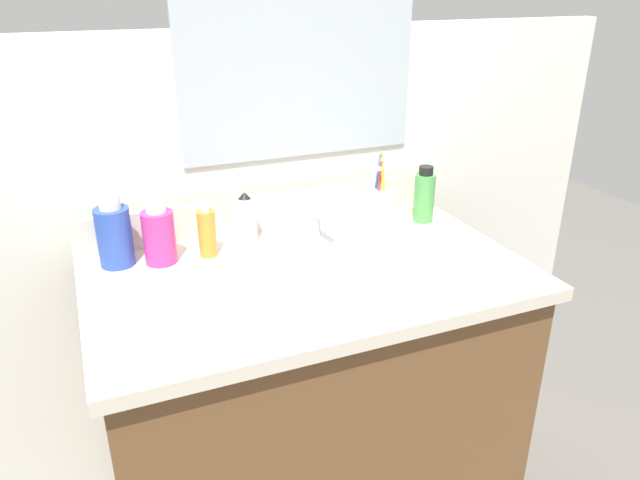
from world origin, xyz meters
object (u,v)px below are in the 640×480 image
bottle_oil_amber (207,232)px  bottle_lotion_white (246,219)px  bottle_shampoo_blue (114,235)px  bottle_soap_pink (159,235)px  bottle_toner_green (424,196)px  cup_white_ceramic (380,206)px  soap_bar (399,210)px  faucet (317,229)px

bottle_oil_amber → bottle_lotion_white: same height
bottle_shampoo_blue → bottle_soap_pink: 0.09m
bottle_soap_pink → bottle_toner_green: bearing=-0.9°
cup_white_ceramic → soap_bar: size_ratio=3.06×
bottle_lotion_white → cup_white_ceramic: bearing=-5.0°
bottle_toner_green → cup_white_ceramic: 0.12m
bottle_soap_pink → bottle_lotion_white: 0.21m
bottle_soap_pink → bottle_lotion_white: (0.21, 0.03, -0.01)m
faucet → bottle_oil_amber: (-0.26, 0.02, 0.03)m
bottle_shampoo_blue → bottle_soap_pink: bearing=-14.8°
bottle_toner_green → soap_bar: 0.09m
bottle_oil_amber → bottle_toner_green: (0.57, -0.00, 0.01)m
bottle_shampoo_blue → cup_white_ceramic: size_ratio=0.82×
bottle_oil_amber → bottle_soap_pink: bottle_soap_pink is taller
bottle_toner_green → bottle_lotion_white: bearing=174.6°
bottle_lotion_white → cup_white_ceramic: size_ratio=0.64×
faucet → bottle_soap_pink: (-0.37, 0.02, 0.04)m
bottle_soap_pink → cup_white_ceramic: cup_white_ceramic is taller
faucet → soap_bar: size_ratio=2.50×
bottle_oil_amber → bottle_soap_pink: 0.11m
bottle_shampoo_blue → soap_bar: (0.73, 0.03, -0.06)m
bottle_toner_green → bottle_oil_amber: bearing=179.6°
bottle_soap_pink → cup_white_ceramic: size_ratio=0.72×
faucet → cup_white_ceramic: size_ratio=0.82×
bottle_lotion_white → bottle_shampoo_blue: bearing=-178.2°
bottle_soap_pink → soap_bar: size_ratio=2.20×
bottle_oil_amber → bottle_soap_pink: size_ratio=0.90×
bottle_oil_amber → bottle_toner_green: 0.57m
bottle_oil_amber → bottle_lotion_white: size_ratio=1.00×
bottle_oil_amber → bottle_shampoo_blue: 0.20m
bottle_oil_amber → soap_bar: (0.53, 0.06, -0.04)m
faucet → bottle_oil_amber: bottle_oil_amber is taller
faucet → cup_white_ceramic: 0.19m
faucet → bottle_soap_pink: bearing=176.4°
faucet → bottle_shampoo_blue: bearing=174.1°
bottle_oil_amber → bottle_soap_pink: (-0.10, 0.01, 0.01)m
bottle_shampoo_blue → soap_bar: bottle_shampoo_blue is taller
bottle_oil_amber → bottle_toner_green: bottle_toner_green is taller
bottle_toner_green → bottle_soap_pink: bearing=179.1°
bottle_toner_green → soap_bar: bottle_toner_green is taller
bottle_shampoo_blue → bottle_toner_green: size_ratio=1.10×
bottle_soap_pink → bottle_toner_green: 0.67m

